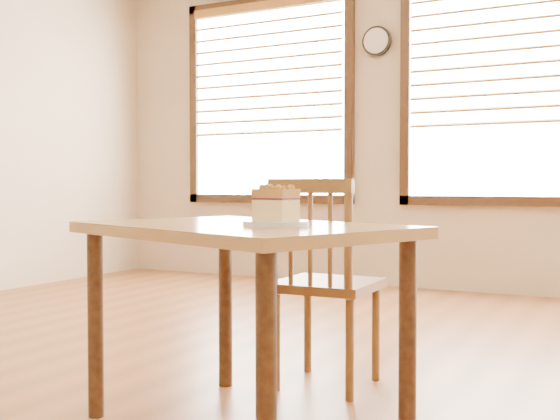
% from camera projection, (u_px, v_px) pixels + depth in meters
% --- Properties ---
extents(window_left, '(1.76, 0.10, 1.96)m').
position_uv_depth(window_left, '(267.00, 88.00, 6.66)').
color(window_left, white).
rests_on(window_left, room_shell).
extents(window_right, '(1.76, 0.10, 1.96)m').
position_uv_depth(window_right, '(507.00, 71.00, 5.63)').
color(window_right, white).
rests_on(window_right, room_shell).
extents(wall_clock, '(0.26, 0.05, 0.26)m').
position_uv_depth(wall_clock, '(377.00, 41.00, 6.12)').
color(wall_clock, black).
rests_on(wall_clock, room_shell).
extents(cafe_table_main, '(1.34, 1.11, 0.75)m').
position_uv_depth(cafe_table_main, '(241.00, 253.00, 2.50)').
color(cafe_table_main, olive).
rests_on(cafe_table_main, ground).
extents(cafe_chair_main, '(0.43, 0.43, 0.93)m').
position_uv_depth(cafe_chair_main, '(324.00, 282.00, 3.06)').
color(cafe_chair_main, brown).
rests_on(cafe_chair_main, ground).
extents(plate, '(0.22, 0.22, 0.02)m').
position_uv_depth(plate, '(276.00, 224.00, 2.36)').
color(plate, white).
rests_on(plate, cafe_table_main).
extents(cake_slice, '(0.16, 0.12, 0.13)m').
position_uv_depth(cake_slice, '(276.00, 203.00, 2.36)').
color(cake_slice, '#E7C982').
rests_on(cake_slice, plate).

